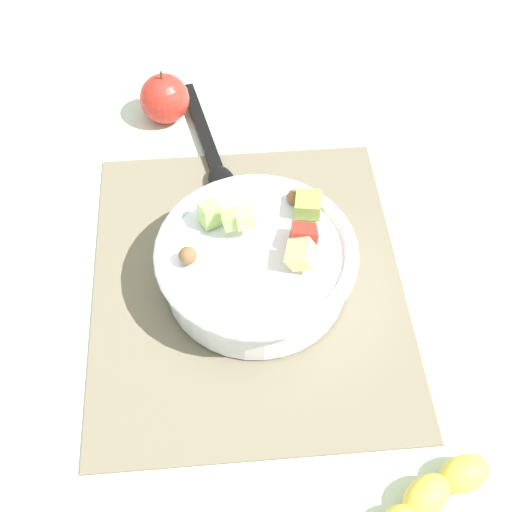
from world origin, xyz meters
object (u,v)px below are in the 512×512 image
(serving_spoon, at_px, (212,155))
(banana_whole, at_px, (429,499))
(salad_bowl, at_px, (256,260))
(whole_apple, at_px, (165,99))

(serving_spoon, relative_size, banana_whole, 1.69)
(serving_spoon, xyz_separation_m, banana_whole, (-0.50, -0.19, 0.01))
(salad_bowl, height_order, serving_spoon, salad_bowl)
(salad_bowl, xyz_separation_m, whole_apple, (0.31, 0.11, -0.01))
(salad_bowl, distance_m, whole_apple, 0.33)
(salad_bowl, relative_size, serving_spoon, 0.99)
(serving_spoon, xyz_separation_m, whole_apple, (0.10, 0.06, 0.03))
(whole_apple, xyz_separation_m, banana_whole, (-0.59, -0.25, -0.02))
(serving_spoon, height_order, whole_apple, whole_apple)
(whole_apple, distance_m, banana_whole, 0.65)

